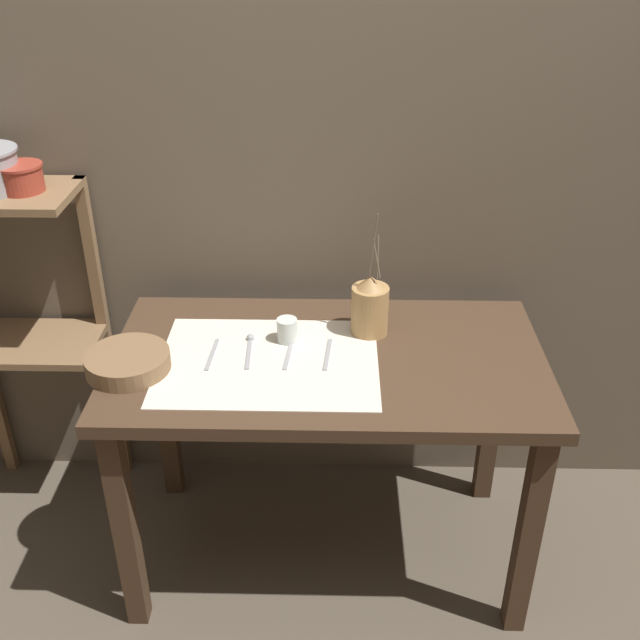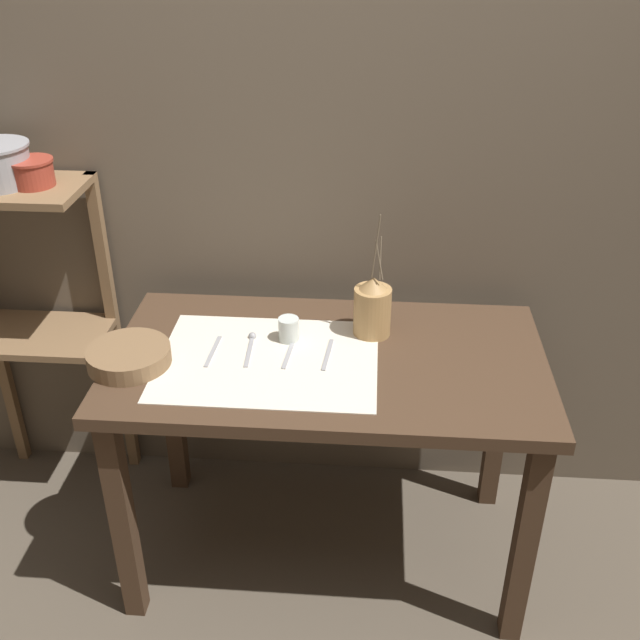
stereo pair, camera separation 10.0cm
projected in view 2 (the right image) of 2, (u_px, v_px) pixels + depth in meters
ground_plane at (327, 548)px, 2.57m from camera, size 12.00×12.00×0.00m
stone_wall_back at (338, 168)px, 2.37m from camera, size 7.00×0.06×2.40m
wooden_table at (328, 387)px, 2.23m from camera, size 1.27×0.70×0.78m
wooden_shelf_unit at (32, 287)px, 2.49m from camera, size 0.48×0.29×1.19m
linen_cloth at (268, 360)px, 2.16m from camera, size 0.63×0.48×0.00m
pitcher_with_flowers at (372, 308)px, 2.25m from camera, size 0.11×0.11×0.39m
wooden_bowl at (129, 356)px, 2.13m from camera, size 0.24×0.24×0.05m
glass_tumbler_near at (289, 329)px, 2.24m from camera, size 0.06×0.06×0.07m
fork_inner at (213, 351)px, 2.19m from camera, size 0.02×0.17×0.00m
spoon_outer at (251, 342)px, 2.24m from camera, size 0.02×0.18×0.02m
fork_outer at (289, 352)px, 2.19m from camera, size 0.03×0.17×0.00m
knife_center at (327, 355)px, 2.17m from camera, size 0.03×0.17×0.00m
metal_pot_small at (32, 171)px, 2.25m from camera, size 0.14×0.14×0.08m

